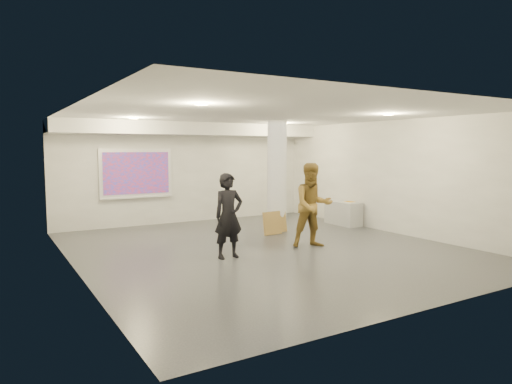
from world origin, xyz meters
TOP-DOWN VIEW (x-y plane):
  - floor at (0.00, 0.00)m, footprint 8.00×9.00m
  - ceiling at (0.00, 0.00)m, footprint 8.00×9.00m
  - wall_back at (0.00, 4.50)m, footprint 8.00×0.01m
  - wall_front at (0.00, -4.50)m, footprint 8.00×0.01m
  - wall_left at (-4.00, 0.00)m, footprint 0.01×9.00m
  - wall_right at (4.00, 0.00)m, footprint 0.01×9.00m
  - soffit_band at (0.00, 3.95)m, footprint 8.00×1.10m
  - downlight_nw at (-2.20, 2.50)m, footprint 0.22×0.22m
  - downlight_ne at (2.20, 2.50)m, footprint 0.22×0.22m
  - downlight_sw at (-2.20, -1.50)m, footprint 0.22×0.22m
  - downlight_se at (2.20, -1.50)m, footprint 0.22×0.22m
  - column at (1.50, 1.80)m, footprint 0.52×0.52m
  - projection_screen at (-1.60, 4.45)m, footprint 2.10×0.13m
  - credenza at (3.72, 1.59)m, footprint 0.52×1.19m
  - papers_stack at (3.68, 1.31)m, footprint 0.32×0.38m
  - postit_pad at (3.74, 1.34)m, footprint 0.22×0.29m
  - cardboard_back at (1.38, 1.54)m, footprint 0.51×0.17m
  - cardboard_front at (1.06, 1.34)m, footprint 0.56×0.19m
  - woman at (-1.10, -0.35)m, footprint 0.64×0.43m
  - man at (1.02, -0.41)m, footprint 1.11×0.97m

SIDE VIEW (x-z plane):
  - floor at x=0.00m, z-range -0.01..0.01m
  - cardboard_back at x=1.38m, z-range 0.00..0.55m
  - cardboard_front at x=1.06m, z-range 0.00..0.61m
  - credenza at x=3.72m, z-range 0.00..0.69m
  - papers_stack at x=3.68m, z-range 0.69..0.71m
  - postit_pad at x=3.74m, z-range 0.69..0.72m
  - woman at x=-1.10m, z-range 0.00..1.75m
  - man at x=1.02m, z-range 0.00..1.92m
  - wall_back at x=0.00m, z-range 0.00..3.00m
  - wall_front at x=0.00m, z-range 0.00..3.00m
  - wall_left at x=-4.00m, z-range 0.00..3.00m
  - wall_right at x=4.00m, z-range 0.00..3.00m
  - column at x=1.50m, z-range 0.00..3.00m
  - projection_screen at x=-1.60m, z-range 0.82..2.24m
  - soffit_band at x=0.00m, z-range 2.64..3.00m
  - downlight_nw at x=-2.20m, z-range 2.97..2.99m
  - downlight_ne at x=2.20m, z-range 2.97..2.99m
  - downlight_sw at x=-2.20m, z-range 2.97..2.99m
  - downlight_se at x=2.20m, z-range 2.97..2.99m
  - ceiling at x=0.00m, z-range 3.00..3.00m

